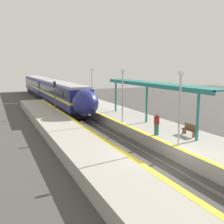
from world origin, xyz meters
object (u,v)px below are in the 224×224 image
object	(u,v)px
lamppost_far	(92,86)
platform_bench	(190,129)
person_waiting	(157,124)
railway_signal	(55,95)
lamppost_mid	(123,92)
lamppost_near	(180,103)
train	(49,89)

from	to	relation	value
lamppost_far	platform_bench	bearing A→B (deg)	-80.74
person_waiting	railway_signal	distance (m)	17.68
person_waiting	lamppost_mid	distance (m)	6.20
railway_signal	lamppost_near	bearing A→B (deg)	-78.22
platform_bench	lamppost_near	bearing A→B (deg)	-142.22
train	lamppost_near	distance (m)	35.19
person_waiting	railway_signal	size ratio (longest dim) A/B	0.39
person_waiting	railway_signal	xyz separation A→B (m)	(-4.43, 17.09, 0.84)
person_waiting	lamppost_near	size ratio (longest dim) A/B	0.34
railway_signal	lamppost_near	xyz separation A→B (m)	(4.22, -20.23, 1.17)
train	railway_signal	xyz separation A→B (m)	(-1.99, -14.86, 0.42)
train	lamppost_mid	distance (m)	26.23
platform_bench	person_waiting	size ratio (longest dim) A/B	0.96
platform_bench	lamppost_mid	xyz separation A→B (m)	(-2.60, 6.98, 2.44)
platform_bench	lamppost_near	distance (m)	4.10
lamppost_mid	lamppost_far	world-z (taller)	same
lamppost_near	person_waiting	bearing A→B (deg)	86.20
platform_bench	lamppost_mid	size ratio (longest dim) A/B	0.33
platform_bench	lamppost_far	bearing A→B (deg)	99.26
person_waiting	lamppost_near	xyz separation A→B (m)	(-0.21, -3.14, 2.01)
lamppost_mid	lamppost_far	xyz separation A→B (m)	(0.00, 9.00, 0.00)
lamppost_near	lamppost_far	xyz separation A→B (m)	(0.00, 17.99, 0.00)
train	person_waiting	size ratio (longest dim) A/B	26.68
platform_bench	lamppost_near	size ratio (longest dim) A/B	0.33
lamppost_far	person_waiting	bearing A→B (deg)	-89.20
platform_bench	person_waiting	distance (m)	2.68
railway_signal	lamppost_near	world-z (taller)	lamppost_near
lamppost_mid	lamppost_far	distance (m)	9.00
platform_bench	lamppost_mid	world-z (taller)	lamppost_mid
train	person_waiting	world-z (taller)	train
platform_bench	railway_signal	world-z (taller)	railway_signal
train	lamppost_near	size ratio (longest dim) A/B	9.13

